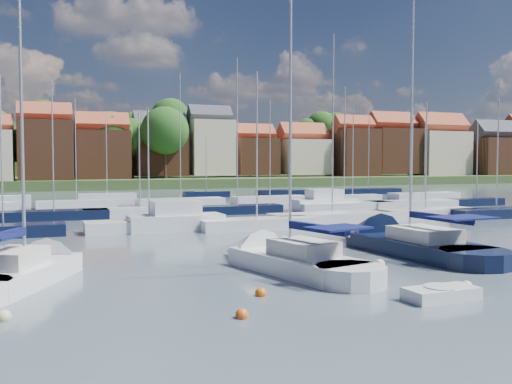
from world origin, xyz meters
name	(u,v)px	position (x,y,z in m)	size (l,w,h in m)	color
ground	(182,208)	(0.00, 40.00, 0.00)	(260.00, 260.00, 0.00)	#414E59
sailboat_left	(33,271)	(-15.17, 5.10, 0.36)	(7.10, 10.48, 14.13)	silver
sailboat_centre	(279,261)	(-4.02, 3.59, 0.36)	(5.57, 11.63, 15.29)	silver
sailboat_navy	(395,244)	(4.60, 6.44, 0.35)	(4.40, 13.69, 18.59)	black
tender	(441,294)	(-0.94, -4.46, 0.23)	(2.84, 1.38, 0.60)	silver
buoy_a	(4,320)	(-16.01, -1.52, 0.00)	(0.48, 0.48, 0.48)	beige
buoy_b	(242,318)	(-8.69, -4.09, 0.00)	(0.45, 0.45, 0.45)	#D85914
buoy_c	(261,296)	(-6.97, -1.43, 0.00)	(0.44, 0.44, 0.44)	#D85914
buoy_d	(467,289)	(1.24, -3.33, 0.00)	(0.48, 0.48, 0.48)	beige
buoy_e	(369,249)	(3.36, 7.29, 0.00)	(0.53, 0.53, 0.53)	#D85914
buoy_g	(380,266)	(0.78, 2.22, 0.00)	(0.49, 0.49, 0.49)	beige
marina_field	(211,207)	(1.91, 35.15, 0.43)	(79.62, 41.41, 15.93)	silver
far_shore_town	(106,163)	(2.23, 132.67, 4.61)	(212.46, 90.00, 22.27)	#3E572B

